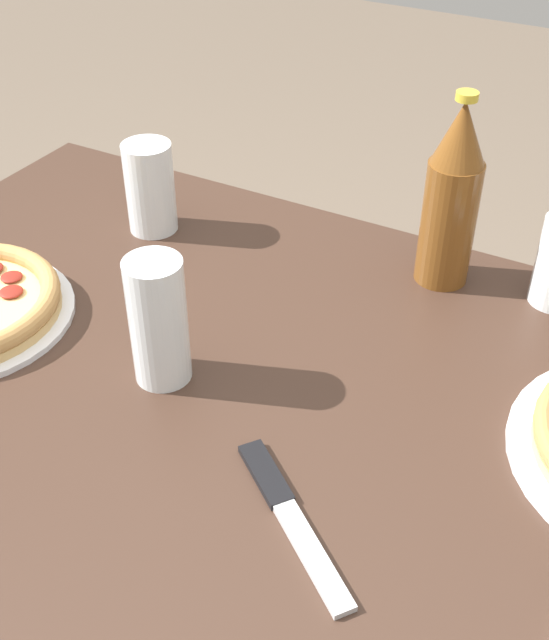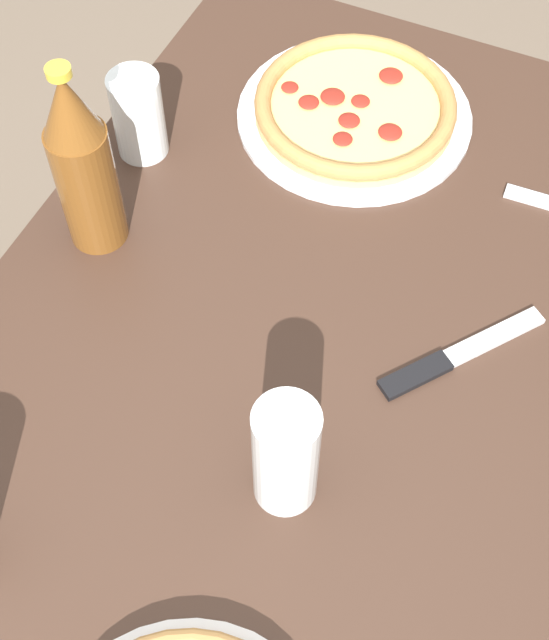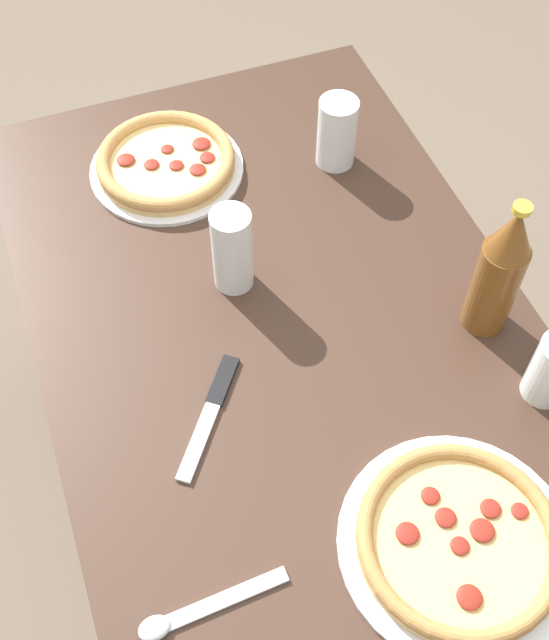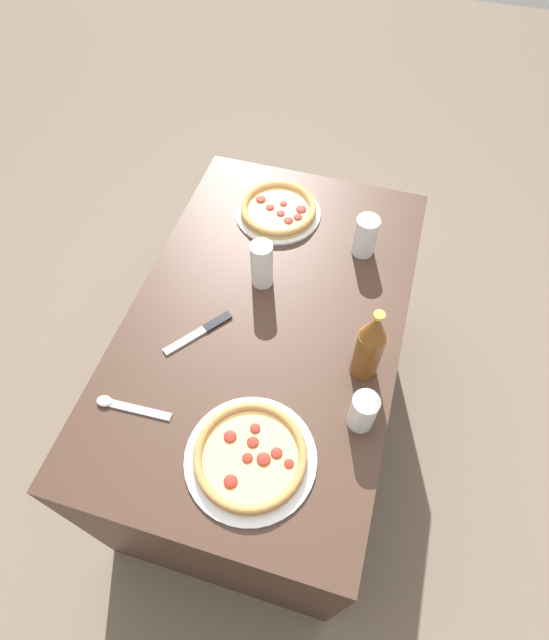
{
  "view_description": "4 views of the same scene",
  "coord_description": "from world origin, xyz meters",
  "px_view_note": "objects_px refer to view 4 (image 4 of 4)",
  "views": [
    {
      "loc": [
        0.33,
        -0.6,
        1.36
      ],
      "look_at": [
        -0.01,
        0.02,
        0.83
      ],
      "focal_mm": 45.0,
      "sensor_mm": 36.0,
      "label": 1
    },
    {
      "loc": [
        -0.45,
        -0.19,
        1.61
      ],
      "look_at": [
        0.04,
        0.04,
        0.8
      ],
      "focal_mm": 50.0,
      "sensor_mm": 36.0,
      "label": 2
    },
    {
      "loc": [
        0.67,
        -0.27,
        1.79
      ],
      "look_at": [
        0.02,
        -0.03,
        0.81
      ],
      "focal_mm": 45.0,
      "sensor_mm": 36.0,
      "label": 3
    },
    {
      "loc": [
        0.76,
        0.25,
        1.93
      ],
      "look_at": [
        0.03,
        0.03,
        0.79
      ],
      "focal_mm": 28.0,
      "sensor_mm": 36.0,
      "label": 4
    }
  ],
  "objects_px": {
    "pizza_salami": "(250,456)",
    "glass_cola": "(262,265)",
    "glass_lemonade": "(365,237)",
    "spoon": "(123,406)",
    "beer_bottle": "(370,346)",
    "knife": "(201,331)",
    "glass_iced_tea": "(363,413)",
    "pizza_veggie": "(278,210)"
  },
  "relations": [
    {
      "from": "glass_cola",
      "to": "knife",
      "type": "relative_size",
      "value": 0.84
    },
    {
      "from": "beer_bottle",
      "to": "knife",
      "type": "relative_size",
      "value": 1.41
    },
    {
      "from": "glass_lemonade",
      "to": "spoon",
      "type": "bearing_deg",
      "value": -35.03
    },
    {
      "from": "pizza_salami",
      "to": "knife",
      "type": "bearing_deg",
      "value": -141.43
    },
    {
      "from": "glass_iced_tea",
      "to": "glass_cola",
      "type": "relative_size",
      "value": 0.77
    },
    {
      "from": "pizza_veggie",
      "to": "spoon",
      "type": "distance_m",
      "value": 0.79
    },
    {
      "from": "beer_bottle",
      "to": "knife",
      "type": "xyz_separation_m",
      "value": [
        0.01,
        -0.45,
        -0.12
      ]
    },
    {
      "from": "pizza_veggie",
      "to": "glass_iced_tea",
      "type": "bearing_deg",
      "value": 31.7
    },
    {
      "from": "pizza_veggie",
      "to": "beer_bottle",
      "type": "distance_m",
      "value": 0.63
    },
    {
      "from": "pizza_salami",
      "to": "beer_bottle",
      "type": "height_order",
      "value": "beer_bottle"
    },
    {
      "from": "spoon",
      "to": "knife",
      "type": "bearing_deg",
      "value": 157.64
    },
    {
      "from": "pizza_salami",
      "to": "glass_iced_tea",
      "type": "xyz_separation_m",
      "value": [
        -0.17,
        0.23,
        0.03
      ]
    },
    {
      "from": "pizza_salami",
      "to": "glass_cola",
      "type": "bearing_deg",
      "value": -165.83
    },
    {
      "from": "pizza_salami",
      "to": "glass_iced_tea",
      "type": "bearing_deg",
      "value": 125.85
    },
    {
      "from": "glass_lemonade",
      "to": "spoon",
      "type": "height_order",
      "value": "glass_lemonade"
    },
    {
      "from": "spoon",
      "to": "beer_bottle",
      "type": "bearing_deg",
      "value": 116.13
    },
    {
      "from": "glass_iced_tea",
      "to": "glass_lemonade",
      "type": "bearing_deg",
      "value": -169.94
    },
    {
      "from": "beer_bottle",
      "to": "spoon",
      "type": "xyz_separation_m",
      "value": [
        0.28,
        -0.56,
        -0.12
      ]
    },
    {
      "from": "pizza_veggie",
      "to": "glass_lemonade",
      "type": "xyz_separation_m",
      "value": [
        0.08,
        0.3,
        0.04
      ]
    },
    {
      "from": "spoon",
      "to": "glass_iced_tea",
      "type": "bearing_deg",
      "value": 102.56
    },
    {
      "from": "pizza_salami",
      "to": "glass_cola",
      "type": "distance_m",
      "value": 0.54
    },
    {
      "from": "spoon",
      "to": "glass_lemonade",
      "type": "bearing_deg",
      "value": 144.97
    },
    {
      "from": "glass_iced_tea",
      "to": "spoon",
      "type": "xyz_separation_m",
      "value": [
        0.13,
        -0.58,
        -0.05
      ]
    },
    {
      "from": "knife",
      "to": "spoon",
      "type": "relative_size",
      "value": 0.92
    },
    {
      "from": "pizza_veggie",
      "to": "spoon",
      "type": "bearing_deg",
      "value": -13.61
    },
    {
      "from": "pizza_salami",
      "to": "spoon",
      "type": "height_order",
      "value": "pizza_salami"
    },
    {
      "from": "pizza_salami",
      "to": "glass_iced_tea",
      "type": "height_order",
      "value": "glass_iced_tea"
    },
    {
      "from": "pizza_salami",
      "to": "glass_iced_tea",
      "type": "distance_m",
      "value": 0.29
    },
    {
      "from": "pizza_salami",
      "to": "glass_iced_tea",
      "type": "relative_size",
      "value": 2.68
    },
    {
      "from": "pizza_salami",
      "to": "pizza_veggie",
      "type": "bearing_deg",
      "value": -168.46
    },
    {
      "from": "glass_cola",
      "to": "pizza_salami",
      "type": "bearing_deg",
      "value": 14.17
    },
    {
      "from": "beer_bottle",
      "to": "glass_lemonade",
      "type": "bearing_deg",
      "value": -169.12
    },
    {
      "from": "knife",
      "to": "spoon",
      "type": "height_order",
      "value": "spoon"
    },
    {
      "from": "pizza_salami",
      "to": "spoon",
      "type": "distance_m",
      "value": 0.35
    },
    {
      "from": "pizza_salami",
      "to": "beer_bottle",
      "type": "distance_m",
      "value": 0.39
    },
    {
      "from": "pizza_veggie",
      "to": "spoon",
      "type": "xyz_separation_m",
      "value": [
        0.77,
        -0.19,
        -0.01
      ]
    },
    {
      "from": "pizza_salami",
      "to": "knife",
      "type": "relative_size",
      "value": 1.73
    },
    {
      "from": "glass_iced_tea",
      "to": "pizza_veggie",
      "type": "bearing_deg",
      "value": -148.3
    },
    {
      "from": "pizza_veggie",
      "to": "beer_bottle",
      "type": "bearing_deg",
      "value": 37.23
    },
    {
      "from": "glass_cola",
      "to": "beer_bottle",
      "type": "relative_size",
      "value": 0.6
    },
    {
      "from": "pizza_veggie",
      "to": "pizza_salami",
      "type": "bearing_deg",
      "value": 11.54
    },
    {
      "from": "glass_lemonade",
      "to": "spoon",
      "type": "xyz_separation_m",
      "value": [
        0.69,
        -0.48,
        -0.06
      ]
    }
  ]
}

